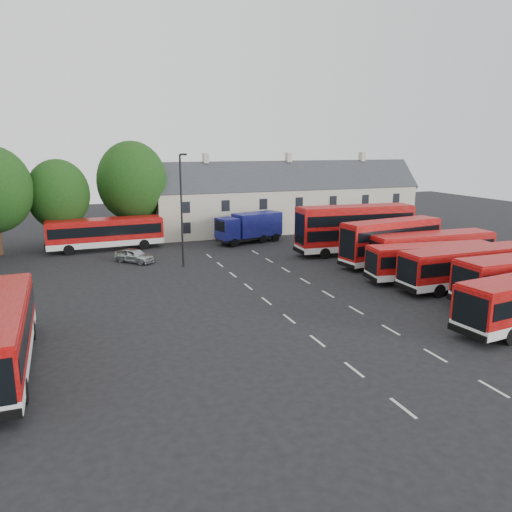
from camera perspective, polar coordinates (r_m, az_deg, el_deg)
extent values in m
plane|color=black|center=(34.41, 2.45, -6.13)|extent=(140.00, 140.00, 0.00)
cube|color=beige|center=(23.21, 16.47, -16.32)|extent=(0.15, 1.80, 0.01)
cube|color=beige|center=(26.14, 11.14, -12.61)|extent=(0.15, 1.80, 0.01)
cube|color=beige|center=(29.32, 7.04, -9.60)|extent=(0.15, 1.80, 0.01)
cube|color=beige|center=(32.68, 3.81, -7.16)|extent=(0.15, 1.80, 0.01)
cube|color=beige|center=(36.17, 1.22, -5.17)|extent=(0.15, 1.80, 0.01)
cube|color=beige|center=(39.75, -0.90, -3.52)|extent=(0.15, 1.80, 0.01)
cube|color=beige|center=(43.41, -2.65, -2.15)|extent=(0.15, 1.80, 0.01)
cube|color=beige|center=(47.13, -4.13, -0.98)|extent=(0.15, 1.80, 0.01)
cube|color=beige|center=(50.88, -5.39, 0.01)|extent=(0.15, 1.80, 0.01)
cube|color=beige|center=(26.28, 25.51, -13.53)|extent=(0.15, 1.80, 0.01)
cube|color=beige|center=(28.89, 19.80, -10.63)|extent=(0.15, 1.80, 0.01)
cube|color=beige|center=(31.80, 15.16, -8.16)|extent=(0.15, 1.80, 0.01)
cube|color=beige|center=(34.92, 11.37, -6.08)|extent=(0.15, 1.80, 0.01)
cube|color=beige|center=(38.21, 8.23, -4.33)|extent=(0.15, 1.80, 0.01)
cube|color=beige|center=(41.62, 5.62, -2.84)|extent=(0.15, 1.80, 0.01)
cube|color=beige|center=(45.13, 3.41, -1.59)|extent=(0.15, 1.80, 0.01)
cube|color=beige|center=(48.71, 1.52, -0.51)|extent=(0.15, 1.80, 0.01)
cube|color=beige|center=(52.35, -0.10, 0.42)|extent=(0.15, 1.80, 0.01)
cylinder|color=black|center=(58.79, -21.35, 2.63)|extent=(0.70, 0.70, 3.50)
ellipsoid|color=black|center=(58.29, -21.67, 6.56)|extent=(6.60, 6.60, 7.59)
cylinder|color=black|center=(60.08, -13.73, 3.67)|extent=(0.70, 0.70, 4.20)
ellipsoid|color=black|center=(59.55, -13.97, 8.30)|extent=(7.92, 7.92, 9.11)
cube|color=beige|center=(66.21, 3.64, 5.37)|extent=(35.00, 7.00, 5.50)
cube|color=#2D3035|center=(65.92, 3.67, 7.74)|extent=(35.70, 7.13, 7.13)
cube|color=beige|center=(62.07, -5.78, 11.07)|extent=(0.60, 0.90, 1.20)
cube|color=beige|center=(65.71, 3.72, 11.18)|extent=(0.60, 0.90, 1.20)
cube|color=beige|center=(70.89, 12.03, 11.04)|extent=(0.60, 0.90, 1.20)
cylinder|color=black|center=(31.82, 27.10, -8.13)|extent=(1.09, 0.42, 1.06)
cylinder|color=black|center=(37.23, 26.27, -5.11)|extent=(1.10, 0.31, 1.10)
cube|color=silver|center=(42.39, 22.89, -2.39)|extent=(11.46, 2.72, 0.57)
cube|color=#990B09|center=(42.09, 23.04, -0.68)|extent=(11.46, 2.72, 2.03)
cube|color=black|center=(42.08, 23.05, -0.62)|extent=(11.00, 2.77, 0.99)
cube|color=#990B09|center=(41.88, 23.17, 0.73)|extent=(11.23, 2.61, 0.12)
cylinder|color=black|center=(39.21, 20.15, -3.76)|extent=(1.04, 0.30, 1.04)
cylinder|color=black|center=(45.79, 25.18, -1.91)|extent=(1.04, 0.30, 1.04)
cube|color=silver|center=(43.72, 19.38, -1.73)|extent=(11.08, 3.90, 0.54)
cube|color=#990B09|center=(43.45, 19.50, -0.15)|extent=(11.08, 3.90, 1.92)
cube|color=black|center=(43.44, 19.51, -0.09)|extent=(10.66, 3.90, 0.94)
cube|color=#990B09|center=(43.25, 19.60, 1.15)|extent=(10.85, 3.78, 0.12)
cylinder|color=black|center=(41.14, 16.05, -2.77)|extent=(1.01, 0.41, 0.99)
cylinder|color=black|center=(46.57, 22.28, -1.46)|extent=(1.01, 0.41, 0.99)
cube|color=silver|center=(47.72, 19.34, -0.49)|extent=(11.86, 2.99, 0.59)
cube|color=#990B09|center=(47.45, 19.46, 1.09)|extent=(11.86, 2.99, 2.09)
cube|color=black|center=(47.44, 19.47, 1.16)|extent=(11.39, 3.05, 1.02)
cube|color=#990B09|center=(47.26, 19.56, 2.40)|extent=(11.63, 2.88, 0.13)
cylinder|color=black|center=(44.62, 16.44, -1.55)|extent=(1.08, 0.33, 1.07)
cylinder|color=black|center=(51.06, 21.84, -0.20)|extent=(1.08, 0.33, 1.07)
cube|color=silver|center=(48.44, 15.04, -0.14)|extent=(10.58, 3.89, 0.52)
cube|color=#990B09|center=(48.08, 15.16, 1.99)|extent=(10.58, 3.89, 3.15)
cube|color=black|center=(48.19, 15.12, 1.28)|extent=(10.18, 3.88, 0.89)
cube|color=#990B09|center=(47.82, 15.28, 3.90)|extent=(10.36, 3.76, 0.11)
cylinder|color=black|center=(45.53, 12.93, -1.16)|extent=(0.97, 0.40, 0.94)
cylinder|color=black|center=(51.53, 16.87, 0.20)|extent=(0.97, 0.40, 0.94)
cube|color=black|center=(47.98, 15.21, 2.71)|extent=(10.18, 3.88, 0.89)
cube|color=silver|center=(52.49, 11.15, 1.16)|extent=(12.33, 3.46, 0.61)
cube|color=#990B09|center=(52.11, 11.25, 3.49)|extent=(12.33, 3.46, 3.71)
cube|color=black|center=(52.23, 11.21, 2.71)|extent=(11.85, 3.50, 1.05)
cube|color=#990B09|center=(51.85, 11.34, 5.58)|extent=(12.08, 3.34, 0.13)
cylinder|color=black|center=(49.74, 7.84, 0.30)|extent=(1.12, 0.37, 1.11)
cylinder|color=black|center=(55.52, 14.09, 1.32)|extent=(1.12, 0.37, 1.11)
cube|color=black|center=(52.01, 11.28, 4.28)|extent=(11.85, 3.50, 1.05)
cube|color=silver|center=(28.24, -27.23, -9.98)|extent=(3.01, 12.36, 0.62)
cylinder|color=black|center=(24.62, -25.04, -13.85)|extent=(0.33, 1.12, 1.12)
cube|color=silver|center=(55.82, -16.78, 1.52)|extent=(12.08, 3.29, 0.60)
cube|color=#990B09|center=(55.59, -16.87, 2.90)|extent=(12.08, 3.29, 2.12)
cube|color=black|center=(55.58, -16.87, 2.95)|extent=(11.61, 3.33, 1.03)
cube|color=#990B09|center=(55.42, -16.94, 4.03)|extent=(11.84, 3.17, 0.13)
cylinder|color=black|center=(54.41, -20.61, 0.65)|extent=(1.10, 0.36, 1.09)
cylinder|color=black|center=(57.59, -13.12, 1.75)|extent=(1.10, 0.36, 1.09)
cube|color=black|center=(57.40, -0.80, 2.14)|extent=(8.03, 3.92, 0.29)
cube|color=navy|center=(55.63, -3.30, 3.15)|extent=(2.48, 2.83, 2.33)
cube|color=black|center=(55.11, -4.12, 3.42)|extent=(0.60, 2.02, 1.16)
cube|color=navy|center=(57.78, 0.12, 3.67)|extent=(5.96, 3.72, 2.62)
cylinder|color=black|center=(55.07, -2.51, 1.53)|extent=(1.01, 0.50, 0.97)
cylinder|color=black|center=(59.97, 0.97, 2.45)|extent=(1.01, 0.50, 0.97)
imported|color=#B5B7BD|center=(49.14, -13.71, 0.06)|extent=(3.94, 4.08, 1.38)
cylinder|color=black|center=(45.80, -8.50, 5.01)|extent=(0.18, 0.18, 10.21)
cube|color=black|center=(45.41, -8.31, 11.42)|extent=(0.66, 0.41, 0.18)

